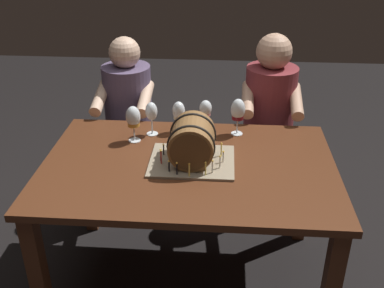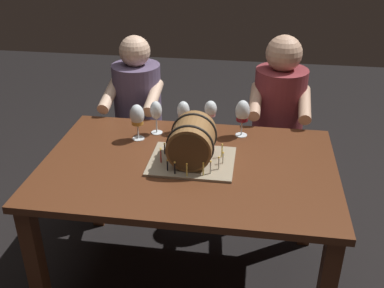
{
  "view_description": "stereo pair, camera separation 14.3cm",
  "coord_description": "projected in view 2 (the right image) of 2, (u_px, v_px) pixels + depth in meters",
  "views": [
    {
      "loc": [
        0.16,
        -1.9,
        1.85
      ],
      "look_at": [
        0.02,
        0.02,
        0.83
      ],
      "focal_mm": 42.73,
      "sensor_mm": 36.0,
      "label": 1
    },
    {
      "loc": [
        0.3,
        -1.88,
        1.85
      ],
      "look_at": [
        0.02,
        0.02,
        0.83
      ],
      "focal_mm": 42.73,
      "sensor_mm": 36.0,
      "label": 2
    }
  ],
  "objects": [
    {
      "name": "wine_glass_empty",
      "position": [
        156.0,
        111.0,
        2.44
      ],
      "size": [
        0.06,
        0.06,
        0.19
      ],
      "color": "white",
      "rests_on": "dining_table"
    },
    {
      "name": "dining_table",
      "position": [
        188.0,
        181.0,
        2.25
      ],
      "size": [
        1.42,
        0.93,
        0.73
      ],
      "color": "#562D19",
      "rests_on": "ground"
    },
    {
      "name": "person_seated_left",
      "position": [
        139.0,
        132.0,
        3.02
      ],
      "size": [
        0.34,
        0.45,
        1.15
      ],
      "color": "#372D40",
      "rests_on": "ground"
    },
    {
      "name": "ground_plane",
      "position": [
        189.0,
        277.0,
        2.55
      ],
      "size": [
        8.0,
        8.0,
        0.0
      ],
      "primitive_type": "plane",
      "color": "black"
    },
    {
      "name": "barrel_cake",
      "position": [
        192.0,
        143.0,
        2.17
      ],
      "size": [
        0.41,
        0.33,
        0.23
      ],
      "color": "gray",
      "rests_on": "dining_table"
    },
    {
      "name": "wine_glass_amber",
      "position": [
        137.0,
        117.0,
        2.37
      ],
      "size": [
        0.08,
        0.08,
        0.2
      ],
      "color": "white",
      "rests_on": "dining_table"
    },
    {
      "name": "wine_glass_red",
      "position": [
        242.0,
        113.0,
        2.41
      ],
      "size": [
        0.08,
        0.08,
        0.2
      ],
      "color": "white",
      "rests_on": "dining_table"
    },
    {
      "name": "wine_glass_rose",
      "position": [
        211.0,
        110.0,
        2.48
      ],
      "size": [
        0.07,
        0.07,
        0.17
      ],
      "color": "white",
      "rests_on": "dining_table"
    },
    {
      "name": "wine_glass_white",
      "position": [
        183.0,
        112.0,
        2.46
      ],
      "size": [
        0.07,
        0.07,
        0.18
      ],
      "color": "white",
      "rests_on": "dining_table"
    },
    {
      "name": "person_seated_right",
      "position": [
        276.0,
        137.0,
        2.89
      ],
      "size": [
        0.36,
        0.46,
        1.18
      ],
      "color": "#4C1B1E",
      "rests_on": "ground"
    }
  ]
}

